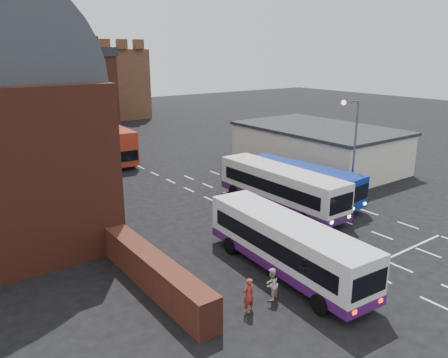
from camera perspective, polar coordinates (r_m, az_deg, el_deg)
ground at (r=27.51m, az=12.59°, el=-9.16°), size 180.00×180.00×0.00m
forecourt_wall at (r=22.78m, az=-8.99°, el=-12.07°), size 1.20×10.00×1.80m
cream_building at (r=46.40m, az=12.12°, el=4.16°), size 10.40×16.40×4.25m
brick_terrace at (r=63.66m, az=-24.60°, el=9.34°), size 22.00×10.00×11.00m
castle_keep at (r=85.94m, az=-19.67°, el=11.65°), size 22.00×22.00×12.00m
bus_white_outbound at (r=23.96m, az=8.11°, el=-8.17°), size 3.35×11.25×3.03m
bus_white_inbound at (r=33.57m, az=7.39°, el=-0.77°), size 2.96×11.57×3.15m
bus_blue at (r=35.83m, az=10.12°, el=-0.08°), size 3.54×10.69×2.86m
bus_red_double at (r=49.14m, az=-14.36°, el=4.57°), size 2.92×9.81×3.88m
street_lamp at (r=35.00m, az=16.40°, el=4.63°), size 1.65×0.53×8.21m
pedestrian_red at (r=20.85m, az=3.21°, el=-14.91°), size 0.63×0.42×1.71m
pedestrian_beige at (r=21.84m, az=6.22°, el=-13.51°), size 0.98×0.88×1.65m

